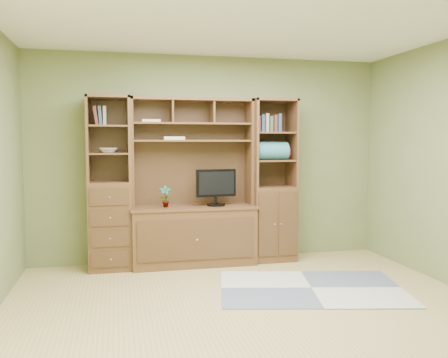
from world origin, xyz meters
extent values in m
cube|color=tan|center=(0.00, 0.00, 0.00)|extent=(4.60, 4.10, 0.04)
cube|color=white|center=(0.00, 0.00, 2.60)|extent=(4.60, 4.10, 0.04)
cube|color=olive|center=(0.00, 2.00, 1.30)|extent=(4.50, 0.04, 2.60)
cube|color=olive|center=(0.00, -2.00, 1.30)|extent=(4.50, 0.04, 2.60)
cube|color=#51331C|center=(-0.25, 1.73, 1.02)|extent=(1.54, 0.53, 2.05)
cube|color=#51331C|center=(-1.25, 1.77, 1.02)|extent=(0.50, 0.45, 2.05)
cube|color=#51331C|center=(0.77, 1.77, 1.02)|extent=(0.55, 0.45, 2.05)
cube|color=gray|center=(0.78, 0.50, 0.01)|extent=(2.08, 1.60, 0.01)
cube|color=black|center=(0.02, 1.70, 1.04)|extent=(0.53, 0.28, 0.62)
imported|color=#B35A3C|center=(-0.60, 1.70, 0.86)|extent=(0.14, 0.09, 0.26)
cube|color=beige|center=(-0.48, 1.82, 1.56)|extent=(0.25, 0.18, 0.04)
imported|color=beige|center=(-1.26, 1.77, 1.42)|extent=(0.23, 0.23, 0.06)
cube|color=#2E6B7B|center=(0.75, 1.73, 1.40)|extent=(0.39, 0.23, 0.23)
cube|color=brown|center=(0.93, 1.85, 1.38)|extent=(0.33, 0.18, 0.18)
camera|label=1|loc=(-1.17, -3.97, 1.52)|focal=38.00mm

